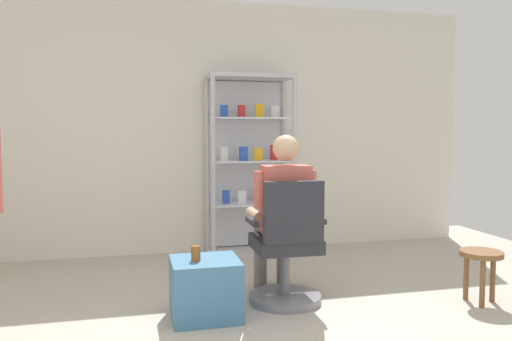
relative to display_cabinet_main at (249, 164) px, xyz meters
The scene contains 7 objects.
back_wall 0.60m from the display_cabinet_main, 149.32° to the left, with size 6.00×0.10×2.70m, color silver.
display_cabinet_main is the anchor object (origin of this frame).
office_chair 1.77m from the display_cabinet_main, 92.94° to the right, with size 0.56×0.56×0.96m.
seated_shopkeeper 1.53m from the display_cabinet_main, 93.18° to the right, with size 0.49×0.57×1.29m.
storage_crate 2.08m from the display_cabinet_main, 112.11° to the right, with size 0.47×0.44×0.42m, color teal.
tea_glass 2.04m from the display_cabinet_main, 113.70° to the right, with size 0.07×0.07×0.11m, color brown.
wooden_stool 2.50m from the display_cabinet_main, 55.65° to the right, with size 0.32×0.32×0.40m.
Camera 1 is at (-0.82, -2.53, 1.33)m, focal length 35.69 mm.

